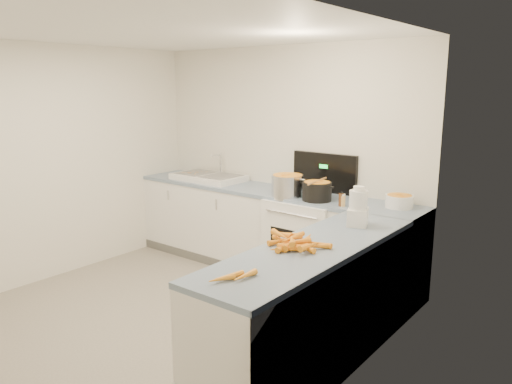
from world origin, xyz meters
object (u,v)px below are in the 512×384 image
Objects in this scene: extract_bottle at (341,200)px; food_processor at (358,209)px; stove at (309,239)px; sink at (209,177)px; steel_pot at (288,186)px; black_pot at (317,192)px; mixing_bowl at (399,201)px; spice_jar at (342,201)px.

food_processor is at bearing -49.86° from extract_bottle.
stove is at bearing 157.91° from extract_bottle.
extract_bottle is 0.38× the size of food_processor.
sink reaches higher than steel_pot.
food_processor reaches higher than steel_pot.
black_pot is 2.36× the size of extract_bottle.
mixing_bowl is at bearing 16.41° from black_pot.
black_pot is at bearing -37.95° from stove.
food_processor is (0.42, -0.52, 0.09)m from spice_jar.
steel_pot is at bearing -6.99° from sink.
stove is at bearing 159.06° from spice_jar.
stove reaches higher than mixing_bowl.
food_processor is at bearing -37.91° from black_pot.
stove is at bearing -173.92° from mixing_bowl.
extract_bottle is (0.65, -0.05, -0.04)m from steel_pot.
food_processor is at bearing -27.34° from steel_pot.
mixing_bowl is 0.79× the size of food_processor.
spice_jar is at bearing 129.20° from food_processor.
sink is 1.62m from black_pot.
sink is 8.39× the size of spice_jar.
extract_bottle is at bearing -11.75° from black_pot.
food_processor is (0.90, -0.70, 0.61)m from stove.
mixing_bowl is at bearing 31.98° from spice_jar.
food_processor reaches higher than black_pot.
mixing_bowl is 2.52× the size of spice_jar.
sink is 6.99× the size of extract_bottle.
extract_bottle is at bearing -6.11° from sink.
steel_pot is 1.29× the size of mixing_bowl.
mixing_bowl is at bearing 32.27° from extract_bottle.
spice_jar is (1.92, -0.20, 0.01)m from sink.
steel_pot is at bearing 175.59° from extract_bottle.
steel_pot is at bearing 176.33° from spice_jar.
extract_bottle is (0.47, -0.19, 0.53)m from stove.
mixing_bowl is 0.80m from food_processor.
black_pot is (0.16, -0.13, 0.55)m from stove.
mixing_bowl is at bearing 12.11° from steel_pot.
black_pot is 0.93m from food_processor.
stove is 1.07m from mixing_bowl.
black_pot is 1.12× the size of mixing_bowl.
food_processor is at bearing -37.92° from stove.
steel_pot is 3.25× the size of spice_jar.
stove reaches higher than extract_bottle.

